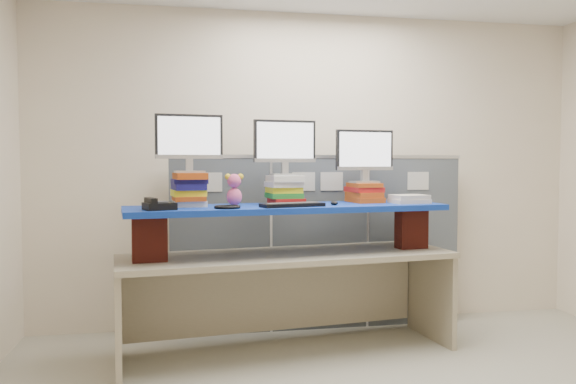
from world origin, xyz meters
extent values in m
cube|color=#F8E6CC|center=(0.00, 0.00, 1.40)|extent=(5.00, 4.00, 2.80)
cube|color=#484E55|center=(-0.87, 1.78, 0.75)|extent=(0.85, 0.05, 1.50)
cube|color=#484E55|center=(0.00, 1.78, 0.75)|extent=(0.85, 0.05, 1.50)
cube|color=#484E55|center=(0.87, 1.78, 0.75)|extent=(0.85, 0.05, 1.50)
cube|color=silver|center=(0.00, 1.78, 1.51)|extent=(2.60, 0.06, 0.03)
cube|color=beige|center=(-0.95, 1.75, 1.30)|extent=(0.20, 0.00, 0.16)
cube|color=beige|center=(-0.15, 1.75, 1.30)|extent=(0.20, 0.00, 0.16)
cube|color=beige|center=(0.10, 1.75, 1.30)|extent=(0.20, 0.00, 0.16)
cube|color=beige|center=(0.90, 1.75, 1.30)|extent=(0.20, 0.00, 0.16)
cube|color=tan|center=(-0.39, 1.19, 0.75)|extent=(2.61, 1.04, 0.04)
cube|color=tan|center=(-1.63, 1.04, 0.36)|extent=(0.13, 0.69, 0.73)
cube|color=tan|center=(0.85, 1.34, 0.36)|extent=(0.13, 0.69, 0.73)
cube|color=maroon|center=(-1.40, 1.02, 0.93)|extent=(0.25, 0.16, 0.32)
cube|color=maroon|center=(0.64, 1.27, 0.93)|extent=(0.25, 0.16, 0.32)
cube|color=navy|center=(-0.39, 1.19, 1.12)|extent=(2.47, 0.89, 0.04)
cube|color=silver|center=(-1.12, 1.23, 1.16)|extent=(0.25, 0.28, 0.04)
cube|color=#B34310|center=(-1.13, 1.22, 1.20)|extent=(0.25, 0.32, 0.03)
cube|color=#FFF922|center=(-1.13, 1.23, 1.24)|extent=(0.27, 0.29, 0.05)
cube|color=#161355|center=(-1.13, 1.22, 1.28)|extent=(0.26, 0.30, 0.05)
cube|color=#161355|center=(-1.13, 1.23, 1.32)|extent=(0.28, 0.31, 0.03)
cube|color=#B34310|center=(-1.12, 1.21, 1.36)|extent=(0.26, 0.33, 0.05)
cube|color=red|center=(-0.38, 1.31, 1.16)|extent=(0.26, 0.30, 0.05)
cube|color=#248830|center=(-0.40, 1.32, 1.21)|extent=(0.27, 0.30, 0.04)
cube|color=#FFF922|center=(-0.40, 1.32, 1.25)|extent=(0.26, 0.29, 0.05)
cube|color=silver|center=(-0.40, 1.31, 1.29)|extent=(0.28, 0.30, 0.04)
cube|color=silver|center=(-0.40, 1.30, 1.34)|extent=(0.26, 0.31, 0.05)
cube|color=#B34310|center=(0.28, 1.38, 1.16)|extent=(0.27, 0.33, 0.04)
cube|color=#B34310|center=(0.27, 1.38, 1.20)|extent=(0.26, 0.31, 0.04)
cube|color=red|center=(0.28, 1.40, 1.24)|extent=(0.26, 0.32, 0.04)
cube|color=#B34310|center=(0.28, 1.38, 1.28)|extent=(0.23, 0.29, 0.03)
cube|color=#A3A4A8|center=(-1.12, 1.22, 1.39)|extent=(0.23, 0.16, 0.01)
cube|color=#A3A4A8|center=(-1.12, 1.22, 1.45)|extent=(0.05, 0.05, 0.09)
cube|color=black|center=(-1.12, 1.22, 1.65)|extent=(0.49, 0.09, 0.33)
cube|color=white|center=(-1.12, 1.20, 1.65)|extent=(0.45, 0.06, 0.29)
cube|color=#A3A4A8|center=(-0.39, 1.31, 1.37)|extent=(0.23, 0.16, 0.01)
cube|color=#A3A4A8|center=(-0.39, 1.31, 1.42)|extent=(0.05, 0.05, 0.09)
cube|color=black|center=(-0.39, 1.31, 1.63)|extent=(0.49, 0.09, 0.33)
cube|color=white|center=(-0.39, 1.29, 1.63)|extent=(0.45, 0.06, 0.29)
cube|color=#A3A4A8|center=(0.28, 1.39, 1.31)|extent=(0.23, 0.16, 0.01)
cube|color=#A3A4A8|center=(0.28, 1.39, 1.36)|extent=(0.05, 0.05, 0.09)
cube|color=black|center=(0.28, 1.39, 1.56)|extent=(0.49, 0.09, 0.33)
cube|color=white|center=(0.28, 1.37, 1.56)|extent=(0.45, 0.06, 0.29)
cube|color=black|center=(-0.39, 1.03, 1.15)|extent=(0.49, 0.27, 0.03)
cube|color=#323234|center=(-0.39, 1.03, 1.17)|extent=(0.42, 0.20, 0.00)
ellipsoid|color=black|center=(-0.04, 1.14, 1.16)|extent=(0.07, 0.10, 0.03)
cube|color=black|center=(-1.33, 0.93, 1.16)|extent=(0.25, 0.23, 0.05)
cube|color=#323234|center=(-1.33, 0.93, 1.19)|extent=(0.13, 0.13, 0.01)
cube|color=black|center=(-1.39, 0.91, 1.21)|extent=(0.10, 0.18, 0.03)
torus|color=black|center=(-0.87, 0.97, 1.15)|extent=(0.23, 0.23, 0.02)
ellipsoid|color=#DB5384|center=(-0.79, 1.23, 1.21)|extent=(0.12, 0.11, 0.13)
sphere|color=#DB5384|center=(-0.79, 1.23, 1.33)|extent=(0.11, 0.11, 0.11)
sphere|color=yellow|center=(-0.84, 1.23, 1.36)|extent=(0.05, 0.05, 0.05)
sphere|color=yellow|center=(-0.75, 1.23, 1.36)|extent=(0.05, 0.05, 0.05)
cube|color=beige|center=(0.60, 1.23, 1.16)|extent=(0.31, 0.26, 0.03)
cube|color=beige|center=(0.60, 1.23, 1.19)|extent=(0.29, 0.25, 0.03)
camera|label=1|loc=(-1.16, -2.98, 1.46)|focal=35.00mm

